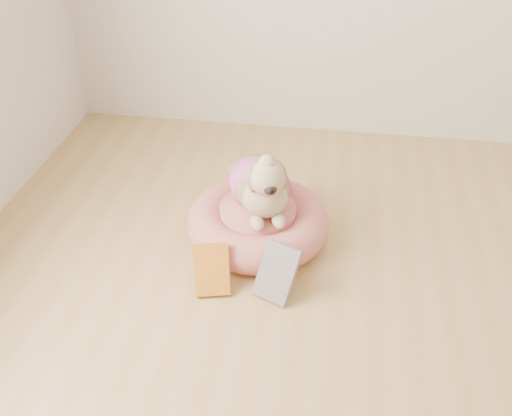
# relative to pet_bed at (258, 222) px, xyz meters

# --- Properties ---
(pet_bed) EXTENTS (0.62, 0.62, 0.16)m
(pet_bed) POSITION_rel_pet_bed_xyz_m (0.00, 0.00, 0.00)
(pet_bed) COLOR #D15162
(pet_bed) RESTS_ON floor
(dog) EXTENTS (0.43, 0.51, 0.32)m
(dog) POSITION_rel_pet_bed_xyz_m (0.01, 0.01, 0.24)
(dog) COLOR brown
(dog) RESTS_ON pet_bed
(book_yellow) EXTENTS (0.16, 0.17, 0.18)m
(book_yellow) POSITION_rel_pet_bed_xyz_m (-0.13, -0.34, 0.01)
(book_yellow) COLOR gold
(book_yellow) RESTS_ON floor
(book_white) EXTENTS (0.19, 0.19, 0.20)m
(book_white) POSITION_rel_pet_bed_xyz_m (0.13, -0.33, 0.02)
(book_white) COLOR silver
(book_white) RESTS_ON floor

